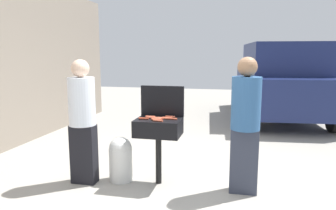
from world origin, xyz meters
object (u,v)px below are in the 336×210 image
Objects in this scene: hot_dog_0 at (158,118)px; hot_dog_5 at (150,116)px; hot_dog_4 at (151,117)px; parked_minivan at (280,81)px; hot_dog_9 at (144,118)px; propane_tank at (121,158)px; bbq_grill at (158,130)px; hot_dog_7 at (157,120)px; hot_dog_6 at (158,121)px; hot_dog_1 at (167,118)px; hot_dog_8 at (163,118)px; person_right at (245,121)px; person_left at (82,117)px; hot_dog_11 at (156,119)px; hot_dog_10 at (170,117)px; hot_dog_2 at (153,118)px; hot_dog_3 at (172,119)px.

hot_dog_5 is (-0.14, 0.11, 0.00)m from hot_dog_0.
parked_minivan reaches higher than hot_dog_4.
hot_dog_9 is 0.21× the size of propane_tank.
hot_dog_7 is (0.00, -0.10, 0.15)m from bbq_grill.
hot_dog_4 is at bearing 128.01° from hot_dog_6.
hot_dog_1 is at bearing 35.37° from hot_dog_0.
hot_dog_8 is at bearing 17.66° from hot_dog_9.
person_left is at bearing 2.65° from person_right.
hot_dog_1 is 1.00× the size of hot_dog_7.
hot_dog_4 is at bearing 170.20° from hot_dog_8.
hot_dog_6 is 1.00× the size of hot_dog_7.
hot_dog_11 is (-0.02, -0.04, 0.00)m from hot_dog_0.
hot_dog_5 is at bearing 126.61° from hot_dog_7.
hot_dog_11 is at bearing 2.54° from hot_dog_9.
hot_dog_5 and hot_dog_6 have the same top height.
hot_dog_7 is at bearing 120.26° from hot_dog_6.
hot_dog_0 is at bearing -144.63° from hot_dog_1.
hot_dog_6 is at bearing -109.04° from hot_dog_10.
hot_dog_10 is (0.27, 0.04, 0.00)m from hot_dog_5.
person_right is at bearing 1.21° from hot_dog_9.
hot_dog_6 is 0.03× the size of parked_minivan.
hot_dog_4 is 0.21× the size of propane_tank.
person_right is (0.98, -0.17, 0.02)m from hot_dog_10.
hot_dog_9 reaches higher than bbq_grill.
bbq_grill reaches higher than propane_tank.
hot_dog_8 and hot_dog_10 have the same top height.
hot_dog_8 is at bearing 26.01° from person_left.
hot_dog_4 is at bearing -160.38° from hot_dog_10.
hot_dog_2 and hot_dog_11 have the same top height.
hot_dog_0 and hot_dog_2 have the same top height.
bbq_grill is 0.15m from hot_dog_0.
hot_dog_4 is 0.25m from hot_dog_6.
person_left is at bearing -171.74° from hot_dog_11.
hot_dog_11 is at bearing 61.84° from parked_minivan.
hot_dog_2 is at bearing 123.10° from hot_dog_6.
hot_dog_4 is at bearing -177.01° from hot_dog_1.
hot_dog_2 is 5.45m from parked_minivan.
hot_dog_5 is (-0.14, 0.09, 0.15)m from bbq_grill.
person_right is at bearing 6.15° from hot_dog_6.
bbq_grill is 0.53× the size of person_left.
hot_dog_2 is at bearing 27.42° from person_left.
hot_dog_0 is 0.04m from hot_dog_11.
hot_dog_11 is at bearing -163.68° from hot_dog_3.
hot_dog_3 is 1.20m from person_left.
hot_dog_9 is 0.68m from propane_tank.
hot_dog_3 is at bearing -15.19° from hot_dog_5.
hot_dog_5 reaches higher than bbq_grill.
hot_dog_1 and hot_dog_2 have the same top height.
hot_dog_10 is 0.08× the size of person_left.
hot_dog_7 is 1.00× the size of hot_dog_8.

